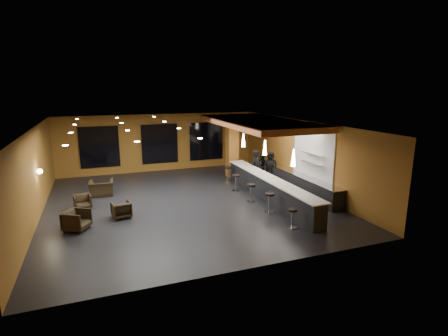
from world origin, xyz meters
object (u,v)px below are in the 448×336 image
object	(u,v)px
pendant_1	(265,148)
bar_counter	(269,189)
bar_stool_1	(269,200)
bar_stool_4	(228,172)
staff_a	(256,167)
armchair_c	(83,202)
bar_stool_2	(251,191)
staff_c	(270,166)
armchair_d	(101,188)
staff_b	(263,167)
armchair_a	(77,220)
pendant_0	(293,158)
bar_stool_0	(292,216)
column	(232,147)
pendant_2	(243,140)
prep_counter	(300,184)
bar_stool_3	(236,181)
armchair_b	(121,210)

from	to	relation	value
pendant_1	bar_counter	bearing A→B (deg)	-90.00
bar_stool_1	bar_stool_4	world-z (taller)	bar_stool_4
staff_a	bar_stool_4	distance (m)	1.59
armchair_c	bar_stool_2	world-z (taller)	bar_stool_2
staff_c	armchair_d	bearing A→B (deg)	-159.61
staff_b	armchair_a	distance (m)	10.33
pendant_0	staff_a	size ratio (longest dim) A/B	0.38
pendant_0	armchair_a	world-z (taller)	pendant_0
bar_counter	bar_stool_4	size ratio (longest dim) A/B	9.26
armchair_a	bar_stool_0	world-z (taller)	armchair_a
pendant_1	bar_stool_0	size ratio (longest dim) A/B	0.96
armchair_d	bar_stool_4	xyz separation A→B (m)	(6.56, 0.12, 0.19)
armchair_d	bar_stool_1	world-z (taller)	bar_stool_1
staff_b	column	bearing A→B (deg)	152.79
pendant_2	armchair_d	xyz separation A→B (m)	(-7.25, 0.34, -1.99)
armchair_a	bar_stool_0	size ratio (longest dim) A/B	1.11
pendant_0	bar_stool_4	xyz separation A→B (m)	(-0.69, 5.46, -1.80)
prep_counter	bar_stool_4	xyz separation A→B (m)	(-2.69, 2.96, 0.12)
staff_b	bar_stool_2	xyz separation A→B (m)	(-2.25, -3.35, -0.21)
staff_b	bar_stool_2	size ratio (longest dim) A/B	1.78
pendant_2	armchair_c	world-z (taller)	pendant_2
armchair_c	pendant_2	bearing A→B (deg)	0.56
staff_b	bar_stool_0	bearing A→B (deg)	-88.81
armchair_a	bar_stool_4	size ratio (longest dim) A/B	0.94
bar_stool_0	pendant_2	bearing A→B (deg)	83.22
bar_stool_2	bar_stool_3	distance (m)	1.85
bar_stool_2	bar_stool_3	world-z (taller)	bar_stool_2
bar_stool_4	bar_stool_0	bearing A→B (deg)	-90.56
bar_counter	armchair_b	world-z (taller)	bar_counter
staff_b	armchair_a	size ratio (longest dim) A/B	1.85
prep_counter	armchair_b	size ratio (longest dim) A/B	8.36
armchair_a	armchair_c	bearing A→B (deg)	26.27
column	armchair_d	distance (m)	7.48
bar_counter	armchair_c	size ratio (longest dim) A/B	11.68
pendant_1	armchair_d	world-z (taller)	pendant_1
bar_counter	armchair_d	distance (m)	7.98
staff_b	bar_stool_2	distance (m)	4.04
staff_c	bar_stool_4	world-z (taller)	staff_c
pendant_2	column	bearing A→B (deg)	90.00
bar_stool_1	staff_b	bearing A→B (deg)	66.44
pendant_1	armchair_d	bearing A→B (deg)	158.60
column	pendant_0	bearing A→B (deg)	-90.00
prep_counter	staff_a	distance (m)	2.55
pendant_1	armchair_c	xyz separation A→B (m)	(-8.06, 1.12, -2.04)
staff_a	staff_c	xyz separation A→B (m)	(1.02, 0.32, -0.10)
bar_stool_4	armchair_d	bearing A→B (deg)	-178.96
prep_counter	staff_b	xyz separation A→B (m)	(-0.69, 2.75, 0.32)
armchair_b	armchair_c	xyz separation A→B (m)	(-1.47, 1.64, -0.01)
column	bar_stool_4	bearing A→B (deg)	-121.01
armchair_b	bar_stool_0	size ratio (longest dim) A/B	0.98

